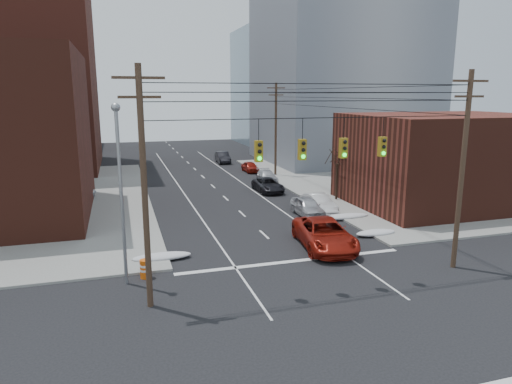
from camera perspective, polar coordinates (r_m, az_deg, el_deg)
ground at (r=22.03m, az=10.95°, el=-14.28°), size 160.00×160.00×0.00m
sidewalk_ne at (r=58.23m, az=22.29°, el=1.71°), size 40.00×40.00×0.15m
building_brick_far at (r=92.90m, az=-27.39°, el=8.53°), size 22.00×18.00×12.00m
building_office at (r=69.01m, az=10.66°, el=14.27°), size 22.00×20.00×25.00m
building_glass at (r=93.55m, az=4.25°, el=12.92°), size 20.00×18.00×22.00m
building_storefront at (r=43.59m, az=22.50°, el=3.69°), size 16.00×12.00×8.00m
utility_pole_left at (r=20.75m, az=-13.81°, el=0.84°), size 2.20×0.28×11.00m
utility_pole_right at (r=27.44m, az=24.40°, el=2.81°), size 2.20×0.28×11.00m
utility_pole_far at (r=54.54m, az=2.49°, el=8.01°), size 2.20×0.28×11.00m
traffic_signals at (r=22.60m, az=8.40°, el=5.53°), size 17.00×0.42×2.02m
street_light at (r=23.72m, az=-16.61°, el=1.48°), size 0.44×0.44×9.32m
bare_tree at (r=42.58m, az=10.06°, el=1.96°), size 2.09×2.20×4.93m
snow_nw at (r=28.09m, az=-11.69°, el=-7.91°), size 3.50×1.08×0.42m
snow_ne at (r=33.11m, az=14.73°, el=-4.95°), size 3.00×1.08×0.42m
snow_east_far at (r=36.85m, az=11.10°, el=-3.03°), size 4.00×1.08×0.42m
red_pickup at (r=29.75m, az=8.55°, el=-5.22°), size 3.87×6.88×1.81m
parked_car_a at (r=37.31m, az=6.45°, el=-1.82°), size 1.90×4.49×1.51m
parked_car_b at (r=38.77m, az=7.86°, el=-1.37°), size 1.73×4.50×1.46m
parked_car_c at (r=46.22m, az=1.50°, el=0.89°), size 2.30×4.97×1.38m
parked_car_d at (r=51.53m, az=1.39°, el=2.00°), size 2.08×4.46×1.26m
parked_car_e at (r=57.98m, az=-0.73°, el=3.17°), size 1.65×3.88×1.31m
parked_car_f at (r=66.00m, az=-4.19°, el=4.35°), size 1.91×4.85×1.57m
lot_car_a at (r=40.17m, az=-25.20°, el=-1.65°), size 5.05×3.39×1.58m
lot_car_b at (r=45.85m, az=-22.69°, el=0.12°), size 5.96×4.18×1.51m
lot_car_d at (r=48.68m, az=-24.42°, el=0.60°), size 4.54×2.39×1.47m
construction_barrel at (r=25.58m, az=-13.67°, el=-9.28°), size 0.61×0.61×1.02m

